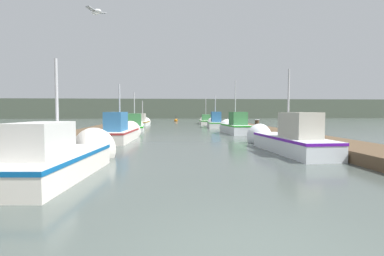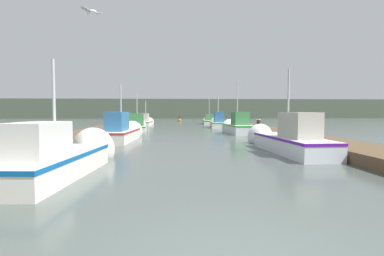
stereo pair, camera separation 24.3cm
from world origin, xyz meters
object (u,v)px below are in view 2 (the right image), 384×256
object	(u,v)px
fishing_boat_1	(285,139)
channel_buoy	(180,120)
fishing_boat_2	(122,132)
mooring_piling_2	(146,118)
fishing_boat_7	(209,121)
mooring_piling_1	(289,132)
seagull_lead	(92,12)
fishing_boat_5	(218,122)
mooring_piling_0	(259,128)
fishing_boat_3	(237,126)
fishing_boat_0	(61,156)
fishing_boat_6	(146,122)
fishing_boat_4	(137,125)

from	to	relation	value
fishing_boat_1	channel_buoy	bearing A→B (deg)	93.49
fishing_boat_2	mooring_piling_2	distance (m)	28.12
fishing_boat_7	mooring_piling_1	distance (m)	25.25
mooring_piling_1	seagull_lead	world-z (taller)	seagull_lead
fishing_boat_5	fishing_boat_2	bearing A→B (deg)	-115.55
mooring_piling_0	fishing_boat_7	bearing A→B (deg)	92.60
mooring_piling_2	fishing_boat_3	bearing A→B (deg)	-68.94
fishing_boat_0	mooring_piling_0	world-z (taller)	fishing_boat_0
fishing_boat_7	fishing_boat_6	bearing A→B (deg)	-149.07
mooring_piling_0	mooring_piling_2	bearing A→B (deg)	110.25
fishing_boat_1	fishing_boat_3	bearing A→B (deg)	86.93
fishing_boat_4	mooring_piling_2	xyz separation A→B (m)	(-1.03, 19.66, 0.21)
fishing_boat_3	fishing_boat_7	size ratio (longest dim) A/B	0.77
mooring_piling_0	seagull_lead	bearing A→B (deg)	-121.69
fishing_boat_0	channel_buoy	xyz separation A→B (m)	(4.08, 39.12, -0.29)
fishing_boat_3	mooring_piling_2	bearing A→B (deg)	107.78
fishing_boat_3	fishing_boat_6	xyz separation A→B (m)	(-8.06, 12.95, -0.14)
fishing_boat_3	channel_buoy	world-z (taller)	fishing_boat_3
fishing_boat_1	mooring_piling_0	world-z (taller)	fishing_boat_1
fishing_boat_5	mooring_piling_0	xyz separation A→B (m)	(0.97, -11.66, 0.09)
fishing_boat_0	mooring_piling_2	xyz separation A→B (m)	(-1.06, 37.38, 0.21)
fishing_boat_3	mooring_piling_1	xyz separation A→B (m)	(0.84, -8.20, 0.16)
fishing_boat_1	mooring_piling_2	size ratio (longest dim) A/B	4.97
fishing_boat_5	fishing_boat_6	world-z (taller)	fishing_boat_5
seagull_lead	channel_buoy	bearing A→B (deg)	-149.36
fishing_boat_0	mooring_piling_0	size ratio (longest dim) A/B	4.88
fishing_boat_2	mooring_piling_2	size ratio (longest dim) A/B	4.53
fishing_boat_2	mooring_piling_1	world-z (taller)	fishing_boat_2
fishing_boat_2	fishing_boat_0	bearing A→B (deg)	-87.37
fishing_boat_3	mooring_piling_2	distance (m)	25.12
fishing_boat_4	channel_buoy	bearing A→B (deg)	75.61
fishing_boat_2	fishing_boat_6	xyz separation A→B (m)	(-0.22, 17.61, -0.11)
fishing_boat_1	channel_buoy	xyz separation A→B (m)	(-3.83, 35.16, -0.35)
fishing_boat_2	fishing_boat_5	world-z (taller)	fishing_boat_5
seagull_lead	fishing_boat_6	bearing A→B (deg)	-142.62
fishing_boat_4	mooring_piling_1	distance (m)	14.89
fishing_boat_3	fishing_boat_1	bearing A→B (deg)	-93.62
mooring_piling_2	fishing_boat_6	bearing A→B (deg)	-84.74
mooring_piling_0	fishing_boat_3	bearing A→B (deg)	103.88
fishing_boat_2	mooring_piling_1	distance (m)	9.37
mooring_piling_0	channel_buoy	distance (m)	28.68
fishing_boat_4	channel_buoy	size ratio (longest dim) A/B	4.47
fishing_boat_6	seagull_lead	size ratio (longest dim) A/B	10.84
channel_buoy	mooring_piling_2	bearing A→B (deg)	-161.30
fishing_boat_3	fishing_boat_6	world-z (taller)	fishing_boat_3
fishing_boat_5	seagull_lead	distance (m)	24.90
fishing_boat_4	fishing_boat_6	world-z (taller)	fishing_boat_4
fishing_boat_6	mooring_piling_1	size ratio (longest dim) A/B	4.10
fishing_boat_2	fishing_boat_7	xyz separation A→B (m)	(7.69, 21.69, -0.12)
mooring_piling_2	seagull_lead	size ratio (longest dim) A/B	2.49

